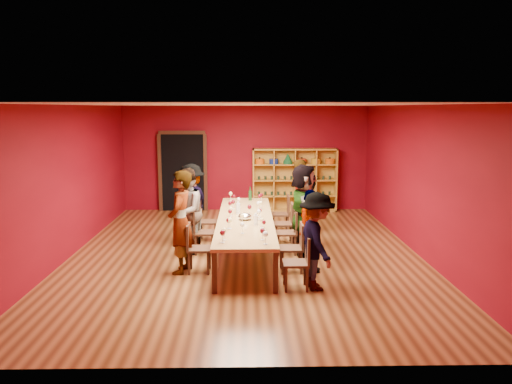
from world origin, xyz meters
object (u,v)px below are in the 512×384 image
at_px(chair_person_left_1, 195,245).
at_px(person_left_3, 191,203).
at_px(person_right_2, 304,209).
at_px(spittoon_bowl, 245,217).
at_px(wine_bottle, 250,195).
at_px(person_right_1, 310,231).
at_px(shelving_unit, 294,177).
at_px(person_left_1, 180,222).
at_px(chair_person_right_0, 301,259).
at_px(tasting_table, 245,220).
at_px(person_left_2, 186,211).
at_px(chair_person_right_2, 290,230).
at_px(person_right_0, 317,241).
at_px(chair_person_right_3, 287,221).
at_px(chair_person_left_3, 205,219).
at_px(chair_person_right_4, 284,212).
at_px(person_right_3, 303,209).
at_px(chair_person_left_2, 201,230).
at_px(chair_person_right_1, 296,245).
at_px(person_right_4, 301,196).

distance_m(chair_person_left_1, person_left_3, 2.20).
relative_size(person_right_2, spittoon_bowl, 6.77).
bearing_deg(wine_bottle, person_right_2, -61.02).
bearing_deg(person_right_1, shelving_unit, -11.31).
bearing_deg(person_left_1, person_right_1, 97.00).
bearing_deg(person_right_1, chair_person_right_0, 154.84).
height_order(tasting_table, person_left_3, person_left_3).
xyz_separation_m(person_left_1, person_left_2, (-0.04, 1.18, -0.05)).
height_order(chair_person_left_1, person_left_3, person_left_3).
bearing_deg(wine_bottle, chair_person_right_2, -67.44).
distance_m(person_left_2, person_right_0, 3.13).
xyz_separation_m(person_right_0, chair_person_right_3, (-0.26, 2.79, -0.31)).
bearing_deg(tasting_table, person_left_3, 139.23).
xyz_separation_m(shelving_unit, person_left_1, (-2.55, -5.43, -0.06)).
xyz_separation_m(chair_person_left_1, chair_person_right_3, (1.82, 1.92, 0.00)).
xyz_separation_m(person_left_3, person_right_2, (2.38, -1.02, 0.05)).
height_order(person_right_0, wine_bottle, person_right_0).
relative_size(chair_person_left_3, chair_person_right_0, 1.00).
distance_m(chair_person_right_3, chair_person_right_4, 1.01).
bearing_deg(tasting_table, shelving_unit, 72.08).
relative_size(chair_person_left_3, person_right_0, 0.55).
bearing_deg(person_right_2, shelving_unit, -11.20).
bearing_deg(spittoon_bowl, person_right_3, 37.10).
xyz_separation_m(person_left_3, chair_person_right_2, (2.11, -1.02, -0.37)).
xyz_separation_m(chair_person_left_3, wine_bottle, (1.02, 0.90, 0.38)).
bearing_deg(chair_person_left_3, person_left_2, -106.39).
distance_m(person_left_1, chair_person_left_2, 1.28).
bearing_deg(person_right_1, chair_person_left_1, 81.15).
bearing_deg(chair_person_right_4, person_right_2, -81.64).
bearing_deg(chair_person_right_2, person_left_2, 178.42).
height_order(person_right_0, chair_person_right_1, person_right_0).
bearing_deg(chair_person_right_1, chair_person_right_3, 90.00).
bearing_deg(chair_person_right_2, shelving_unit, 83.56).
bearing_deg(wine_bottle, shelving_unit, 61.70).
xyz_separation_m(chair_person_left_2, chair_person_right_0, (1.82, -2.05, 0.00)).
xyz_separation_m(chair_person_left_1, chair_person_left_3, (0.00, 2.14, 0.00)).
bearing_deg(chair_person_right_0, wine_bottle, 101.52).
distance_m(person_right_0, chair_person_right_4, 3.83).
distance_m(person_left_3, chair_person_right_4, 2.28).
distance_m(tasting_table, chair_person_right_2, 0.93).
xyz_separation_m(person_right_4, spittoon_bowl, (-1.34, -1.98, -0.06)).
bearing_deg(chair_person_right_0, chair_person_right_1, 90.00).
bearing_deg(chair_person_left_1, wine_bottle, 71.42).
distance_m(tasting_table, shelving_unit, 4.55).
distance_m(shelving_unit, chair_person_left_3, 4.04).
bearing_deg(spittoon_bowl, person_left_2, 169.30).
bearing_deg(spittoon_bowl, chair_person_right_2, 10.20).
xyz_separation_m(tasting_table, wine_bottle, (0.11, 1.93, 0.18)).
height_order(chair_person_left_2, person_right_4, person_right_4).
distance_m(chair_person_left_3, chair_person_right_3, 1.83).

